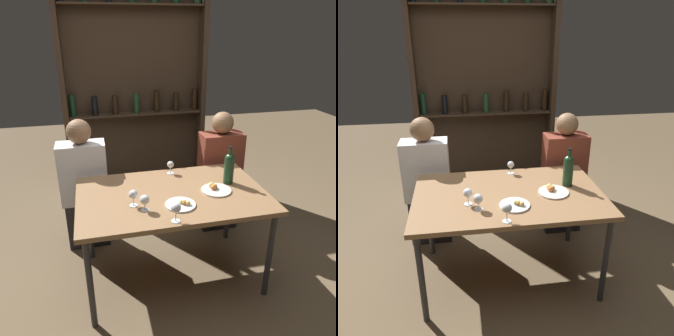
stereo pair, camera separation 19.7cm
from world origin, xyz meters
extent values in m
plane|color=brown|center=(0.00, 0.00, 0.00)|extent=(10.00, 10.00, 0.00)
cube|color=olive|center=(0.00, 0.00, 0.75)|extent=(1.41, 0.89, 0.04)
cylinder|color=#2D2D30|center=(-0.65, -0.38, 0.37)|extent=(0.04, 0.04, 0.73)
cylinder|color=#2D2D30|center=(0.65, -0.38, 0.37)|extent=(0.04, 0.04, 0.73)
cylinder|color=#2D2D30|center=(-0.65, 0.38, 0.37)|extent=(0.04, 0.04, 0.73)
cylinder|color=#2D2D30|center=(0.65, 0.38, 0.37)|extent=(0.04, 0.04, 0.73)
cube|color=#38281C|center=(0.00, 1.89, 1.15)|extent=(1.65, 0.02, 2.29)
cube|color=#38281C|center=(-0.82, 1.78, 1.15)|extent=(0.06, 0.18, 2.29)
cube|color=#38281C|center=(0.82, 1.78, 1.15)|extent=(0.06, 0.18, 2.29)
cube|color=#38281C|center=(0.00, 1.78, 0.95)|extent=(1.57, 0.18, 0.02)
cylinder|color=black|center=(-0.74, 1.79, 1.08)|extent=(0.07, 0.07, 0.25)
cylinder|color=black|center=(-0.49, 1.78, 1.07)|extent=(0.07, 0.07, 0.22)
cylinder|color=black|center=(-0.25, 1.77, 1.07)|extent=(0.07, 0.07, 0.22)
cylinder|color=#19381E|center=(0.00, 1.77, 1.07)|extent=(0.07, 0.07, 0.23)
cylinder|color=black|center=(0.25, 1.79, 1.09)|extent=(0.07, 0.07, 0.26)
cylinder|color=black|center=(0.49, 1.78, 1.07)|extent=(0.07, 0.07, 0.22)
cylinder|color=black|center=(0.73, 1.79, 1.09)|extent=(0.07, 0.07, 0.26)
cube|color=#38281C|center=(0.00, 1.78, 2.14)|extent=(1.57, 0.18, 0.02)
cylinder|color=#19381E|center=(0.48, 0.07, 0.87)|extent=(0.08, 0.08, 0.21)
sphere|color=#19381E|center=(0.48, 0.07, 0.98)|extent=(0.08, 0.08, 0.08)
cylinder|color=#19381E|center=(0.48, 0.07, 1.02)|extent=(0.03, 0.03, 0.09)
cylinder|color=black|center=(0.48, 0.07, 1.07)|extent=(0.03, 0.03, 0.01)
cylinder|color=silver|center=(0.07, 0.35, 0.77)|extent=(0.06, 0.06, 0.00)
cylinder|color=silver|center=(0.07, 0.35, 0.80)|extent=(0.01, 0.01, 0.06)
sphere|color=silver|center=(0.07, 0.35, 0.85)|extent=(0.06, 0.06, 0.06)
cylinder|color=silver|center=(-0.24, -0.20, 0.77)|extent=(0.06, 0.06, 0.00)
cylinder|color=silver|center=(-0.24, -0.20, 0.80)|extent=(0.01, 0.01, 0.06)
sphere|color=silver|center=(-0.24, -0.20, 0.85)|extent=(0.07, 0.07, 0.07)
cylinder|color=silver|center=(-0.31, -0.12, 0.77)|extent=(0.06, 0.06, 0.00)
cylinder|color=silver|center=(-0.31, -0.12, 0.80)|extent=(0.01, 0.01, 0.07)
sphere|color=silver|center=(-0.31, -0.12, 0.86)|extent=(0.07, 0.07, 0.07)
cylinder|color=silver|center=(-0.07, -0.38, 0.77)|extent=(0.06, 0.06, 0.00)
cylinder|color=silver|center=(-0.07, -0.38, 0.81)|extent=(0.01, 0.01, 0.08)
sphere|color=silver|center=(-0.07, -0.38, 0.87)|extent=(0.07, 0.07, 0.07)
cylinder|color=silver|center=(0.01, -0.19, 0.77)|extent=(0.22, 0.22, 0.01)
sphere|color=#C67038|center=(0.04, -0.21, 0.79)|extent=(0.04, 0.04, 0.04)
sphere|color=#99B256|center=(0.02, -0.19, 0.79)|extent=(0.03, 0.03, 0.03)
sphere|color=#E5BC66|center=(0.06, -0.22, 0.79)|extent=(0.04, 0.04, 0.04)
sphere|color=#E5BC66|center=(0.04, -0.18, 0.79)|extent=(0.03, 0.03, 0.03)
cylinder|color=silver|center=(0.34, -0.04, 0.77)|extent=(0.23, 0.23, 0.01)
sphere|color=gold|center=(0.33, -0.02, 0.79)|extent=(0.04, 0.04, 0.04)
sphere|color=#E5BC66|center=(0.32, 0.01, 0.79)|extent=(0.05, 0.05, 0.05)
sphere|color=#C67038|center=(0.32, -0.03, 0.79)|extent=(0.05, 0.05, 0.05)
cube|color=#26262B|center=(-0.66, 0.63, 0.23)|extent=(0.37, 0.22, 0.45)
cube|color=white|center=(-0.66, 0.63, 0.73)|extent=(0.41, 0.22, 0.55)
sphere|color=#8C6647|center=(-0.66, 0.63, 1.11)|extent=(0.21, 0.21, 0.21)
cube|color=#26262B|center=(0.64, 0.63, 0.23)|extent=(0.36, 0.22, 0.45)
cube|color=brown|center=(0.64, 0.63, 0.73)|extent=(0.40, 0.22, 0.55)
sphere|color=#8C6647|center=(0.64, 0.63, 1.10)|extent=(0.20, 0.20, 0.20)
camera|label=1|loc=(-0.54, -2.12, 1.92)|focal=35.00mm
camera|label=2|loc=(-0.34, -2.16, 1.92)|focal=35.00mm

